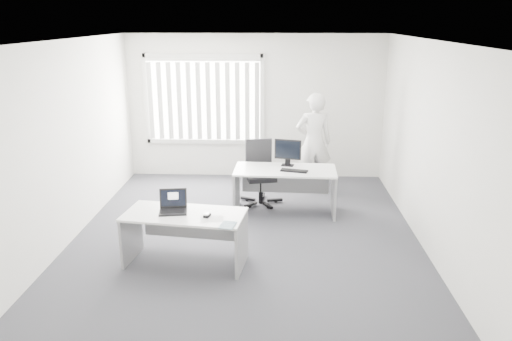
{
  "coord_description": "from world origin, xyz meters",
  "views": [
    {
      "loc": [
        0.45,
        -6.68,
        3.08
      ],
      "look_at": [
        0.14,
        0.15,
        0.98
      ],
      "focal_mm": 35.0,
      "sensor_mm": 36.0,
      "label": 1
    }
  ],
  "objects_px": {
    "laptop": "(173,203)",
    "monitor": "(288,153)",
    "desk_near": "(185,227)",
    "office_chair": "(260,184)",
    "person": "(314,142)",
    "desk_far": "(285,181)"
  },
  "relations": [
    {
      "from": "monitor",
      "to": "desk_near",
      "type": "bearing_deg",
      "value": -110.72
    },
    {
      "from": "monitor",
      "to": "desk_far",
      "type": "bearing_deg",
      "value": -89.06
    },
    {
      "from": "desk_near",
      "to": "monitor",
      "type": "distance_m",
      "value": 2.49
    },
    {
      "from": "desk_near",
      "to": "desk_far",
      "type": "xyz_separation_m",
      "value": [
        1.3,
        1.84,
        0.03
      ]
    },
    {
      "from": "person",
      "to": "laptop",
      "type": "relative_size",
      "value": 5.19
    },
    {
      "from": "laptop",
      "to": "office_chair",
      "type": "bearing_deg",
      "value": 56.87
    },
    {
      "from": "laptop",
      "to": "monitor",
      "type": "xyz_separation_m",
      "value": [
        1.49,
        2.03,
        0.13
      ]
    },
    {
      "from": "desk_near",
      "to": "monitor",
      "type": "relative_size",
      "value": 3.66
    },
    {
      "from": "laptop",
      "to": "monitor",
      "type": "distance_m",
      "value": 2.52
    },
    {
      "from": "desk_far",
      "to": "office_chair",
      "type": "bearing_deg",
      "value": 134.83
    },
    {
      "from": "desk_near",
      "to": "laptop",
      "type": "xyz_separation_m",
      "value": [
        -0.15,
        0.02,
        0.33
      ]
    },
    {
      "from": "person",
      "to": "monitor",
      "type": "bearing_deg",
      "value": 55.81
    },
    {
      "from": "desk_near",
      "to": "office_chair",
      "type": "height_order",
      "value": "office_chair"
    },
    {
      "from": "person",
      "to": "laptop",
      "type": "xyz_separation_m",
      "value": [
        -1.98,
        -2.99,
        -0.08
      ]
    },
    {
      "from": "office_chair",
      "to": "person",
      "type": "distance_m",
      "value": 1.32
    },
    {
      "from": "monitor",
      "to": "laptop",
      "type": "bearing_deg",
      "value": -113.71
    },
    {
      "from": "desk_near",
      "to": "office_chair",
      "type": "distance_m",
      "value": 2.46
    },
    {
      "from": "office_chair",
      "to": "laptop",
      "type": "xyz_separation_m",
      "value": [
        -1.03,
        -2.27,
        0.49
      ]
    },
    {
      "from": "desk_near",
      "to": "monitor",
      "type": "bearing_deg",
      "value": 64.32
    },
    {
      "from": "laptop",
      "to": "desk_far",
      "type": "bearing_deg",
      "value": 42.8
    },
    {
      "from": "person",
      "to": "monitor",
      "type": "relative_size",
      "value": 4.13
    },
    {
      "from": "desk_far",
      "to": "person",
      "type": "height_order",
      "value": "person"
    }
  ]
}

